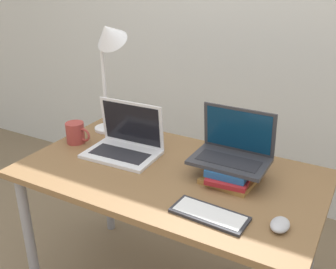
# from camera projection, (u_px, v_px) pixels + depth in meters

# --- Properties ---
(wall_back) EXTENTS (8.00, 0.05, 2.70)m
(wall_back) POSITION_uv_depth(u_px,v_px,m) (259.00, 9.00, 2.47)
(wall_back) COLOR silver
(wall_back) RESTS_ON ground_plane
(desk) EXTENTS (1.36, 0.76, 0.75)m
(desk) POSITION_uv_depth(u_px,v_px,m) (169.00, 187.00, 1.81)
(desk) COLOR brown
(desk) RESTS_ON ground_plane
(laptop_left) EXTENTS (0.36, 0.25, 0.25)m
(laptop_left) POSITION_uv_depth(u_px,v_px,m) (125.00, 144.00, 1.93)
(laptop_left) COLOR silver
(laptop_left) RESTS_ON desk
(book_stack) EXTENTS (0.23, 0.25, 0.07)m
(book_stack) POSITION_uv_depth(u_px,v_px,m) (231.00, 173.00, 1.69)
(book_stack) COLOR olive
(book_stack) RESTS_ON desk
(laptop_on_books) EXTENTS (0.33, 0.22, 0.23)m
(laptop_on_books) POSITION_uv_depth(u_px,v_px,m) (232.00, 151.00, 1.70)
(laptop_on_books) COLOR #333338
(laptop_on_books) RESTS_ON book_stack
(wireless_keyboard) EXTENTS (0.30, 0.14, 0.01)m
(wireless_keyboard) POSITION_uv_depth(u_px,v_px,m) (209.00, 214.00, 1.46)
(wireless_keyboard) COLOR #28282D
(wireless_keyboard) RESTS_ON desk
(mouse) EXTENTS (0.07, 0.10, 0.04)m
(mouse) POSITION_uv_depth(u_px,v_px,m) (280.00, 225.00, 1.39)
(mouse) COLOR #B2B2B7
(mouse) RESTS_ON desk
(mug) EXTENTS (0.14, 0.10, 0.11)m
(mug) POSITION_uv_depth(u_px,v_px,m) (76.00, 133.00, 2.04)
(mug) COLOR #9E3833
(mug) RESTS_ON desk
(desk_lamp) EXTENTS (0.23, 0.20, 0.63)m
(desk_lamp) POSITION_uv_depth(u_px,v_px,m) (108.00, 47.00, 1.98)
(desk_lamp) COLOR white
(desk_lamp) RESTS_ON desk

